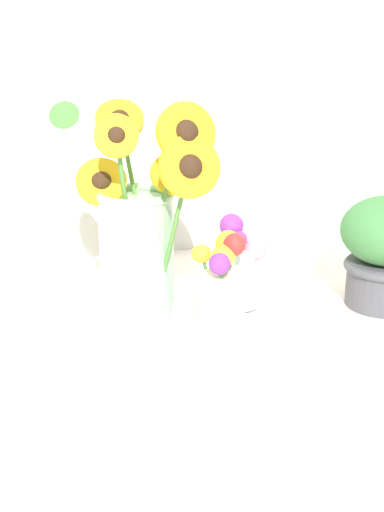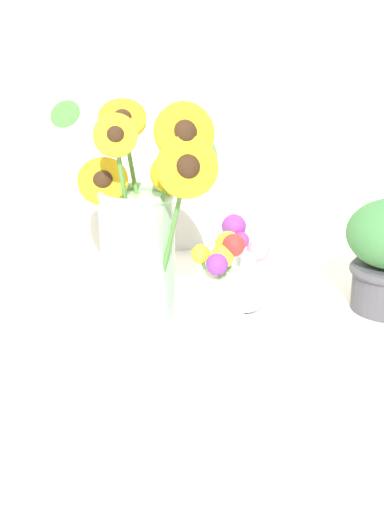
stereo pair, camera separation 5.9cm
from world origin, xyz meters
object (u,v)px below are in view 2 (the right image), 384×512
mason_jar_sunflowers (141,234)px  serving_tray (192,327)px  vase_bulb_right (245,277)px  vase_small_center (221,287)px

mason_jar_sunflowers → serving_tray: bearing=-23.8°
serving_tray → vase_bulb_right: 0.12m
mason_jar_sunflowers → vase_bulb_right: size_ratio=2.28×
vase_small_center → vase_bulb_right: (0.06, 0.07, -0.01)m
serving_tray → vase_small_center: (0.04, -0.04, 0.08)m
vase_bulb_right → mason_jar_sunflowers: bearing=175.8°
serving_tray → mason_jar_sunflowers: size_ratio=1.14×
serving_tray → mason_jar_sunflowers: 0.17m
mason_jar_sunflowers → vase_small_center: mason_jar_sunflowers is taller
serving_tray → vase_bulb_right: (0.09, 0.02, 0.07)m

